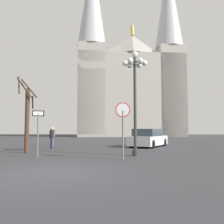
{
  "coord_description": "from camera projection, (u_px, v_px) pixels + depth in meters",
  "views": [
    {
      "loc": [
        2.23,
        -7.74,
        1.42
      ],
      "look_at": [
        1.17,
        20.96,
        3.49
      ],
      "focal_mm": 38.48,
      "sensor_mm": 36.0,
      "label": 1
    }
  ],
  "objects": [
    {
      "name": "ground_plane",
      "position": [
        52.0,
        174.0,
        7.69
      ],
      "size": [
        120.0,
        120.0,
        0.0
      ],
      "primitive_type": "plane",
      "color": "#38383D"
    },
    {
      "name": "cathedral",
      "position": [
        130.0,
        77.0,
        49.07
      ],
      "size": [
        21.86,
        13.75,
        37.25
      ],
      "color": "#ADA89E",
      "rests_on": "ground"
    },
    {
      "name": "stop_sign",
      "position": [
        123.0,
        120.0,
        11.39
      ],
      "size": [
        0.71,
        0.1,
        2.7
      ],
      "color": "slate",
      "rests_on": "ground"
    },
    {
      "name": "one_way_arrow_sign",
      "position": [
        38.0,
        127.0,
        12.28
      ],
      "size": [
        0.58,
        0.2,
        2.38
      ],
      "color": "slate",
      "rests_on": "ground"
    },
    {
      "name": "street_lamp",
      "position": [
        135.0,
        85.0,
        13.09
      ],
      "size": [
        1.38,
        1.23,
        5.71
      ],
      "color": "#2D3833",
      "rests_on": "ground"
    },
    {
      "name": "bare_tree",
      "position": [
        27.0,
        116.0,
        14.45
      ],
      "size": [
        1.42,
        1.15,
        4.71
      ],
      "color": "#473323",
      "rests_on": "ground"
    },
    {
      "name": "parked_car_near_white",
      "position": [
        148.0,
        138.0,
        19.48
      ],
      "size": [
        3.66,
        4.74,
        1.45
      ],
      "color": "silver",
      "rests_on": "ground"
    },
    {
      "name": "pedestrian_walking",
      "position": [
        53.0,
        135.0,
        20.53
      ],
      "size": [
        0.32,
        0.32,
        1.6
      ],
      "color": "#594C47",
      "rests_on": "ground"
    },
    {
      "name": "pedestrian_standing",
      "position": [
        52.0,
        136.0,
        17.38
      ],
      "size": [
        0.32,
        0.32,
        1.57
      ],
      "color": "navy",
      "rests_on": "ground"
    }
  ]
}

